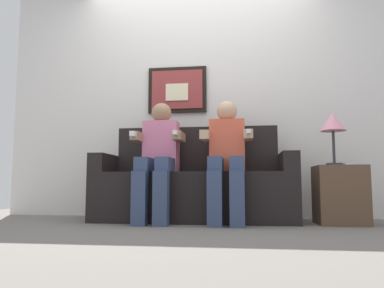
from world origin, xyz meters
TOP-DOWN VIEW (x-y plane):
  - ground_plane at (0.00, 0.00)m, footprint 5.52×5.52m
  - back_wall_assembly at (-0.01, 0.76)m, footprint 4.25×0.10m
  - couch at (0.00, 0.33)m, footprint 1.85×0.58m
  - person_on_left at (-0.31, 0.16)m, footprint 0.46×0.56m
  - person_on_right at (0.31, 0.16)m, footprint 0.46×0.56m
  - side_table_right at (1.27, 0.22)m, footprint 0.40×0.40m
  - table_lamp at (1.23, 0.18)m, footprint 0.22×0.22m
  - spare_remote_on_table at (1.33, 0.21)m, footprint 0.04×0.13m

SIDE VIEW (x-z plane):
  - ground_plane at x=0.00m, z-range 0.00..0.00m
  - side_table_right at x=1.27m, z-range 0.00..0.50m
  - couch at x=0.00m, z-range -0.14..0.76m
  - spare_remote_on_table at x=1.33m, z-range 0.50..0.52m
  - person_on_right at x=0.31m, z-range 0.05..1.16m
  - person_on_left at x=-0.31m, z-range 0.05..1.16m
  - table_lamp at x=1.23m, z-range 0.63..1.09m
  - back_wall_assembly at x=-0.01m, z-range 0.00..2.60m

